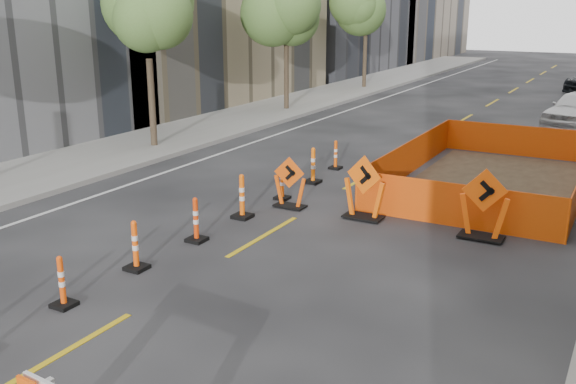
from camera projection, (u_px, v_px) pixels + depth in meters
The scene contains 16 objects.
ground_plane at pixel (148, 304), 11.51m from camera, with size 140.00×140.00×0.00m, color black.
sidewalk_left at pixel (176, 136), 25.75m from camera, with size 4.00×90.00×0.15m, color gray.
tree_l_b at pixel (147, 23), 22.54m from camera, with size 2.80×2.80×5.95m.
tree_l_c at pixel (286, 18), 30.91m from camera, with size 2.80×2.80×5.95m.
tree_l_d at pixel (366, 15), 39.29m from camera, with size 2.80×2.80×5.95m.
channelizer_2 at pixel (62, 281), 11.27m from camera, with size 0.38×0.38×0.96m, color #E94609, non-canonical shape.
channelizer_3 at pixel (135, 245), 12.85m from camera, with size 0.41×0.41×1.05m, color #FC530A, non-canonical shape.
channelizer_4 at pixel (196, 219), 14.39m from camera, with size 0.41×0.41×1.04m, color red, non-canonical shape.
channelizer_5 at pixel (242, 196), 15.97m from camera, with size 0.45×0.45×1.14m, color #F55D0A, non-canonical shape.
channelizer_6 at pixel (282, 182), 17.54m from camera, with size 0.38×0.38×0.96m, color #E64F09, non-canonical shape.
channelizer_7 at pixel (313, 165), 19.12m from camera, with size 0.43×0.43×1.09m, color #FF680A, non-canonical shape.
channelizer_8 at pixel (336, 155), 20.79m from camera, with size 0.37×0.37×0.95m, color #E75109, non-canonical shape.
chevron_sign_left at pixel (290, 182), 16.76m from camera, with size 0.92×0.55×1.38m, color #DC4A09, non-canonical shape.
chevron_sign_center at pixel (364, 187), 15.83m from camera, with size 1.09×0.65×1.63m, color #F85C0A, non-canonical shape.
chevron_sign_right at pixel (484, 204), 14.46m from camera, with size 1.11×0.67×1.67m, color #FF540A, non-canonical shape.
safety_fence at pixel (493, 167), 18.99m from camera, with size 5.07×8.63×1.08m, color #E8410C, non-canonical shape.
Camera 1 is at (7.31, -7.91, 5.17)m, focal length 40.00 mm.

